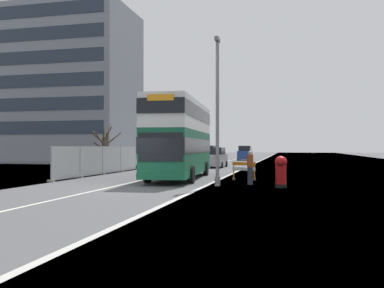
# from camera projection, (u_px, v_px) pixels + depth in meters

# --- Properties ---
(ground) EXTENTS (140.00, 280.00, 0.10)m
(ground) POSITION_uv_depth(u_px,v_px,m) (144.00, 190.00, 19.89)
(ground) COLOR #4C4C4F
(double_decker_bus) EXTENTS (3.41, 11.54, 4.87)m
(double_decker_bus) POSITION_uv_depth(u_px,v_px,m) (181.00, 138.00, 26.78)
(double_decker_bus) COLOR #145638
(double_decker_bus) RESTS_ON ground
(lamppost_foreground) EXTENTS (0.29, 0.70, 7.72)m
(lamppost_foreground) POSITION_uv_depth(u_px,v_px,m) (217.00, 116.00, 21.68)
(lamppost_foreground) COLOR gray
(lamppost_foreground) RESTS_ON ground
(red_pillar_postbox) EXTENTS (0.61, 0.61, 1.58)m
(red_pillar_postbox) POSITION_uv_depth(u_px,v_px,m) (281.00, 170.00, 20.77)
(red_pillar_postbox) COLOR black
(red_pillar_postbox) RESTS_ON ground
(roadworks_barrier) EXTENTS (1.43, 0.51, 1.11)m
(roadworks_barrier) POSITION_uv_depth(u_px,v_px,m) (244.00, 169.00, 25.46)
(roadworks_barrier) COLOR orange
(roadworks_barrier) RESTS_ON ground
(construction_site_fence) EXTENTS (0.44, 13.80, 2.12)m
(construction_site_fence) POSITION_uv_depth(u_px,v_px,m) (102.00, 161.00, 30.82)
(construction_site_fence) COLOR #A8AAAD
(construction_site_fence) RESTS_ON ground
(car_oncoming_near) EXTENTS (1.98, 4.60, 1.98)m
(car_oncoming_near) POSITION_uv_depth(u_px,v_px,m) (215.00, 158.00, 41.42)
(car_oncoming_near) COLOR gray
(car_oncoming_near) RESTS_ON ground
(car_receding_mid) EXTENTS (2.06, 4.10, 2.18)m
(car_receding_mid) POSITION_uv_depth(u_px,v_px,m) (188.00, 156.00, 48.47)
(car_receding_mid) COLOR black
(car_receding_mid) RESTS_ON ground
(car_receding_far) EXTENTS (2.10, 4.40, 2.22)m
(car_receding_far) POSITION_uv_depth(u_px,v_px,m) (209.00, 154.00, 56.93)
(car_receding_far) COLOR slate
(car_receding_far) RESTS_ON ground
(car_far_side) EXTENTS (2.09, 4.39, 2.21)m
(car_far_side) POSITION_uv_depth(u_px,v_px,m) (245.00, 153.00, 63.84)
(car_far_side) COLOR navy
(car_far_side) RESTS_ON ground
(bare_tree_far_verge_near) EXTENTS (2.79, 2.45, 4.38)m
(bare_tree_far_verge_near) POSITION_uv_depth(u_px,v_px,m) (103.00, 146.00, 47.63)
(bare_tree_far_verge_near) COLOR #4C3D2D
(bare_tree_far_verge_near) RESTS_ON ground
(bare_tree_far_verge_mid) EXTENTS (3.76, 2.39, 5.01)m
(bare_tree_far_verge_mid) POSITION_uv_depth(u_px,v_px,m) (107.00, 145.00, 52.86)
(bare_tree_far_verge_mid) COLOR #4C3D2D
(bare_tree_far_verge_mid) RESTS_ON ground
(pedestrian_at_kerb) EXTENTS (0.34, 0.34, 1.82)m
(pedestrian_at_kerb) POSITION_uv_depth(u_px,v_px,m) (250.00, 168.00, 22.43)
(pedestrian_at_kerb) COLOR #2D3342
(pedestrian_at_kerb) RESTS_ON ground
(backdrop_office_block) EXTENTS (27.89, 13.15, 22.68)m
(backdrop_office_block) POSITION_uv_depth(u_px,v_px,m) (44.00, 87.00, 64.59)
(backdrop_office_block) COLOR gray
(backdrop_office_block) RESTS_ON ground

